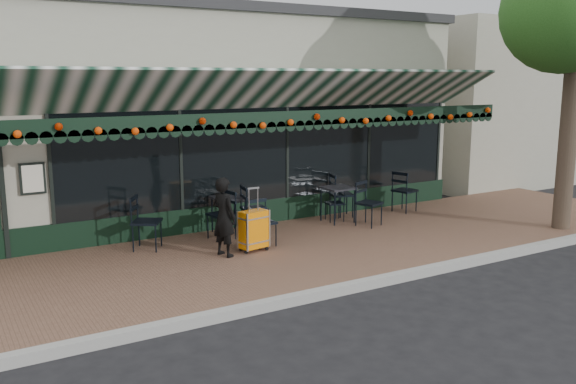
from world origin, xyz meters
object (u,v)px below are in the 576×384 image
chair_a_front (369,204)px  chair_b_right (254,209)px  chair_a_right (341,195)px  chair_solo (147,222)px  cafe_table_a (338,190)px  chair_b_left (221,215)px  chair_b_front (263,223)px  woman (224,217)px  chair_a_left (335,204)px  suitcase (254,230)px  cafe_table_b (228,200)px  chair_a_extra (405,191)px

chair_a_front → chair_b_right: bearing=144.9°
chair_a_right → chair_solo: (-4.56, -0.37, 0.01)m
cafe_table_a → chair_b_right: chair_b_right is taller
chair_b_left → chair_b_right: (0.73, 0.03, 0.03)m
cafe_table_a → chair_b_front: (-2.29, -0.86, -0.25)m
woman → cafe_table_a: woman is taller
cafe_table_a → chair_b_right: bearing=179.7°
woman → chair_a_left: woman is taller
suitcase → chair_solo: 1.93m
cafe_table_b → chair_a_extra: size_ratio=0.77×
woman → cafe_table_a: 3.35m
chair_a_front → chair_a_extra: 1.71m
cafe_table_b → suitcase: bearing=-96.8°
chair_b_left → woman: bearing=-29.2°
woman → cafe_table_b: woman is taller
chair_a_extra → chair_solo: (-6.12, -0.05, 0.02)m
chair_b_left → chair_solo: (-1.46, 0.03, 0.03)m
cafe_table_a → chair_b_right: (-2.01, 0.01, -0.19)m
chair_a_left → chair_b_left: (-2.74, -0.13, 0.09)m
chair_a_right → chair_b_left: (-3.11, -0.40, -0.02)m
cafe_table_a → chair_b_right: size_ratio=0.77×
woman → chair_a_extra: 5.22m
chair_a_left → chair_solo: bearing=-73.9°
chair_a_front → chair_solo: bearing=152.1°
cafe_table_a → woman: bearing=-161.2°
chair_b_right → chair_solo: chair_solo is taller
woman → cafe_table_a: (3.17, 1.08, -0.01)m
chair_a_right → chair_b_front: chair_a_right is taller
cafe_table_b → chair_solo: chair_solo is taller
chair_a_front → chair_a_extra: chair_a_extra is taller
chair_a_front → chair_solo: 4.59m
cafe_table_a → chair_a_extra: bearing=1.5°
cafe_table_b → chair_b_left: size_ratio=0.79×
suitcase → chair_a_front: 2.98m
woman → cafe_table_b: (0.74, 1.40, -0.03)m
cafe_table_a → chair_a_front: size_ratio=0.81×
woman → chair_a_right: bearing=-85.7°
chair_a_left → chair_b_front: chair_b_front is taller
cafe_table_b → chair_b_front: size_ratio=0.85×
chair_a_front → chair_b_front: chair_a_front is taller
suitcase → chair_a_front: bearing=-2.3°
chair_a_front → chair_b_front: 2.66m
cafe_table_b → chair_solo: bearing=-169.9°
cafe_table_a → chair_a_extra: 1.94m
suitcase → chair_a_extra: 4.65m
suitcase → cafe_table_a: size_ratio=1.50×
woman → suitcase: bearing=-107.2°
chair_a_left → chair_a_front: size_ratio=0.80×
chair_a_right → chair_b_right: chair_b_right is taller
cafe_table_b → chair_a_front: (2.78, -0.95, -0.19)m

